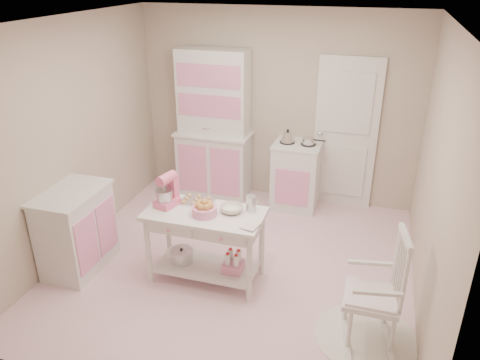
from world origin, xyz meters
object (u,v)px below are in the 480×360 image
hutch (213,125)px  stand_mixer (166,191)px  work_table (206,246)px  stove (296,175)px  rocking_chair (373,288)px  base_cabinet (76,230)px  bread_basket (204,211)px

hutch → stand_mixer: 1.96m
hutch → stand_mixer: hutch is taller
work_table → stand_mixer: bearing=177.3°
stove → rocking_chair: 2.59m
base_cabinet → bread_basket: (1.43, 0.15, 0.39)m
hutch → stove: size_ratio=2.26×
hutch → bread_basket: hutch is taller
hutch → base_cabinet: bearing=-110.0°
bread_basket → hutch: bearing=107.5°
bread_basket → stand_mixer: bearing=171.0°
stove → rocking_chair: size_ratio=0.84×
bread_basket → stove: bearing=74.1°
bread_basket → work_table: bearing=111.8°
base_cabinet → rocking_chair: bearing=-4.0°
rocking_chair → work_table: rocking_chair is taller
stove → stand_mixer: (-1.00, -1.90, 0.51)m
rocking_chair → stand_mixer: (-2.10, 0.44, 0.42)m
hutch → bread_basket: size_ratio=8.32×
stove → work_table: bearing=-106.8°
stove → base_cabinet: size_ratio=1.00×
work_table → base_cabinet: bearing=-171.9°
stove → base_cabinet: bearing=-133.1°
base_cabinet → bread_basket: size_ratio=3.68×
hutch → rocking_chair: 3.36m
rocking_chair → stand_mixer: stand_mixer is taller
stove → work_table: stove is taller
stove → rocking_chair: rocking_chair is taller
base_cabinet → rocking_chair: rocking_chair is taller
rocking_chair → bread_basket: rocking_chair is taller
hutch → base_cabinet: 2.39m
stove → rocking_chair: bearing=-64.8°
hutch → work_table: hutch is taller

